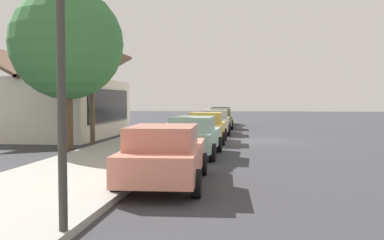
{
  "coord_description": "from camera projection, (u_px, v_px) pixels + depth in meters",
  "views": [
    {
      "loc": [
        -23.61,
        0.73,
        2.25
      ],
      "look_at": [
        0.44,
        3.7,
        1.1
      ],
      "focal_mm": 40.19,
      "sensor_mm": 36.0,
      "label": 1
    }
  ],
  "objects": [
    {
      "name": "car_silver",
      "position": [
        215.0,
        122.0,
        28.0
      ],
      "size": [
        4.79,
        2.08,
        1.59
      ],
      "rotation": [
        0.0,
        0.0,
        0.02
      ],
      "color": "silver",
      "rests_on": "ground"
    },
    {
      "name": "sidewalk_curb",
      "position": [
        158.0,
        138.0,
        24.1
      ],
      "size": [
        60.0,
        4.2,
        0.16
      ],
      "primitive_type": "cube",
      "color": "#A3A099",
      "rests_on": "ground"
    },
    {
      "name": "utility_pole_wooden",
      "position": [
        92.0,
        65.0,
        21.03
      ],
      "size": [
        1.8,
        0.24,
        7.5
      ],
      "color": "brown",
      "rests_on": "ground"
    },
    {
      "name": "car_seafoam",
      "position": [
        194.0,
        136.0,
        17.0
      ],
      "size": [
        4.63,
        2.03,
        1.59
      ],
      "rotation": [
        0.0,
        0.0,
        -0.02
      ],
      "color": "#9ED1BC",
      "rests_on": "ground"
    },
    {
      "name": "fire_hydrant_red",
      "position": [
        203.0,
        121.0,
        35.33
      ],
      "size": [
        0.22,
        0.22,
        0.71
      ],
      "color": "red",
      "rests_on": "sidewalk_curb"
    },
    {
      "name": "car_charcoal",
      "position": [
        221.0,
        116.0,
        38.7
      ],
      "size": [
        4.68,
        2.06,
        1.59
      ],
      "rotation": [
        0.0,
        0.0,
        0.02
      ],
      "color": "#2D3035",
      "rests_on": "ground"
    },
    {
      "name": "car_coral",
      "position": [
        165.0,
        154.0,
        11.26
      ],
      "size": [
        4.89,
        2.22,
        1.59
      ],
      "rotation": [
        0.0,
        0.0,
        0.04
      ],
      "color": "#EA8C75",
      "rests_on": "ground"
    },
    {
      "name": "ground_plane",
      "position": [
        258.0,
        141.0,
        23.42
      ],
      "size": [
        120.0,
        120.0,
        0.0
      ],
      "primitive_type": "plane",
      "color": "#38383D"
    },
    {
      "name": "shade_tree",
      "position": [
        67.0,
        44.0,
        18.73
      ],
      "size": [
        4.9,
        4.9,
        7.15
      ],
      "color": "brown",
      "rests_on": "ground"
    },
    {
      "name": "traffic_light_main",
      "position": [
        126.0,
        18.0,
        6.55
      ],
      "size": [
        0.37,
        2.79,
        5.2
      ],
      "color": "#383833",
      "rests_on": "ground"
    },
    {
      "name": "car_olive",
      "position": [
        221.0,
        118.0,
        33.4
      ],
      "size": [
        4.76,
        2.07,
        1.59
      ],
      "rotation": [
        0.0,
        0.0,
        0.04
      ],
      "color": "olive",
      "rests_on": "ground"
    },
    {
      "name": "car_mustard",
      "position": [
        207.0,
        127.0,
        22.42
      ],
      "size": [
        4.33,
        1.98,
        1.59
      ],
      "rotation": [
        0.0,
        0.0,
        0.01
      ],
      "color": "gold",
      "rests_on": "ground"
    },
    {
      "name": "storefront_building",
      "position": [
        58.0,
        106.0,
        25.98
      ],
      "size": [
        9.65,
        6.74,
        5.27
      ],
      "color": "silver",
      "rests_on": "ground"
    }
  ]
}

